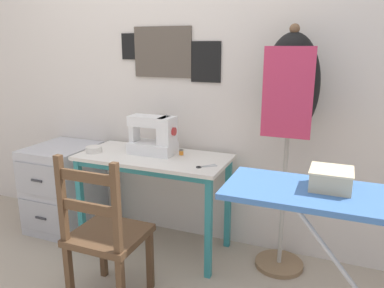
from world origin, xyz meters
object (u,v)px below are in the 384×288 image
object	(u,v)px
fabric_bowl	(94,149)
dress_form	(290,98)
thread_spool_near_machine	(181,153)
scissors	(203,167)
wooden_chair	(106,235)
filing_cabinet	(64,187)
ironing_board	(379,211)
sewing_machine	(155,136)
storage_box	(331,179)

from	to	relation	value
fabric_bowl	dress_form	bearing A→B (deg)	7.36
fabric_bowl	thread_spool_near_machine	world-z (taller)	fabric_bowl
scissors	thread_spool_near_machine	distance (m)	0.30
wooden_chair	filing_cabinet	distance (m)	1.09
thread_spool_near_machine	wooden_chair	xyz separation A→B (m)	(-0.15, -0.72, -0.31)
filing_cabinet	ironing_board	bearing A→B (deg)	-18.69
thread_spool_near_machine	dress_form	xyz separation A→B (m)	(0.72, 0.00, 0.42)
thread_spool_near_machine	filing_cabinet	size ratio (longest dim) A/B	0.06
sewing_machine	filing_cabinet	bearing A→B (deg)	-177.97
scissors	ironing_board	size ratio (longest dim) A/B	0.10
sewing_machine	filing_cabinet	xyz separation A→B (m)	(-0.82, -0.03, -0.49)
filing_cabinet	storage_box	size ratio (longest dim) A/B	4.06
dress_form	fabric_bowl	bearing A→B (deg)	-172.64
sewing_machine	ironing_board	size ratio (longest dim) A/B	0.28
thread_spool_near_machine	filing_cabinet	bearing A→B (deg)	-176.31
thread_spool_near_machine	storage_box	size ratio (longest dim) A/B	0.23
scissors	wooden_chair	bearing A→B (deg)	-125.55
scissors	storage_box	xyz separation A→B (m)	(0.76, -0.57, 0.22)
scissors	filing_cabinet	bearing A→B (deg)	174.38
fabric_bowl	ironing_board	xyz separation A→B (m)	(1.79, -0.64, 0.11)
storage_box	dress_form	bearing A→B (deg)	110.39
fabric_bowl	scissors	world-z (taller)	fabric_bowl
sewing_machine	storage_box	xyz separation A→B (m)	(1.19, -0.72, 0.09)
dress_form	ironing_board	xyz separation A→B (m)	(0.47, -0.81, -0.30)
wooden_chair	ironing_board	world-z (taller)	wooden_chair
fabric_bowl	wooden_chair	size ratio (longest dim) A/B	0.13
sewing_machine	dress_form	xyz separation A→B (m)	(0.90, 0.04, 0.31)
sewing_machine	fabric_bowl	world-z (taller)	sewing_machine
wooden_chair	dress_form	xyz separation A→B (m)	(0.86, 0.72, 0.72)
storage_box	scissors	bearing A→B (deg)	143.19
wooden_chair	storage_box	world-z (taller)	storage_box
wooden_chair	ironing_board	xyz separation A→B (m)	(1.33, -0.08, 0.42)
thread_spool_near_machine	wooden_chair	bearing A→B (deg)	-101.61
fabric_bowl	storage_box	distance (m)	1.73
wooden_chair	ironing_board	size ratio (longest dim) A/B	0.75
fabric_bowl	filing_cabinet	world-z (taller)	fabric_bowl
sewing_machine	scissors	size ratio (longest dim) A/B	2.83
sewing_machine	storage_box	distance (m)	1.39
sewing_machine	thread_spool_near_machine	size ratio (longest dim) A/B	8.90
fabric_bowl	wooden_chair	bearing A→B (deg)	-50.05
dress_form	filing_cabinet	bearing A→B (deg)	-177.76
fabric_bowl	thread_spool_near_machine	size ratio (longest dim) A/B	3.00
thread_spool_near_machine	wooden_chair	world-z (taller)	wooden_chair
wooden_chair	sewing_machine	bearing A→B (deg)	93.31
wooden_chair	scissors	bearing A→B (deg)	54.45
sewing_machine	ironing_board	xyz separation A→B (m)	(1.37, -0.77, 0.01)
thread_spool_near_machine	dress_form	world-z (taller)	dress_form
filing_cabinet	ironing_board	distance (m)	2.37
storage_box	sewing_machine	bearing A→B (deg)	148.62
wooden_chair	storage_box	bearing A→B (deg)	-1.88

